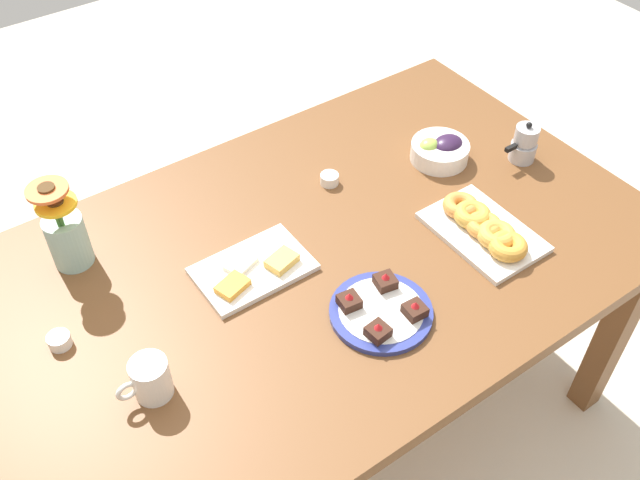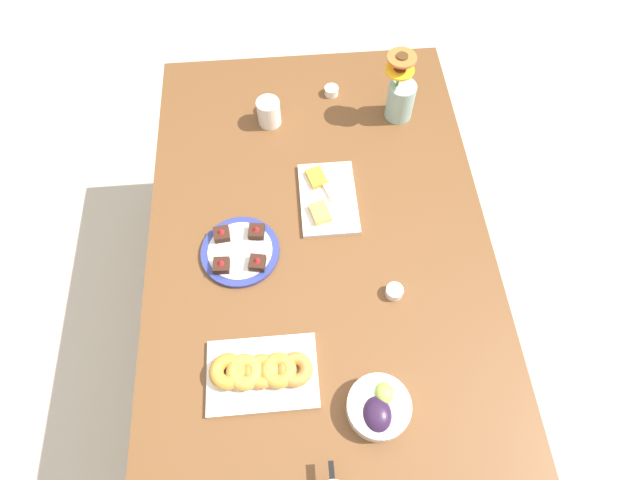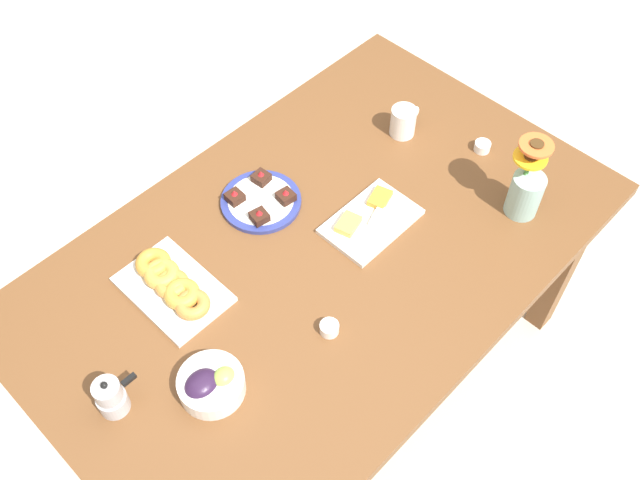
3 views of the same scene
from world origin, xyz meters
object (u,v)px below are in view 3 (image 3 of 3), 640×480
(moka_pot, at_px, (111,397))
(cheese_platter, at_px, (370,220))
(dining_table, at_px, (320,267))
(flower_vase, at_px, (526,190))
(dessert_plate, at_px, (261,201))
(croissant_platter, at_px, (172,285))
(grape_bowl, at_px, (211,384))
(jam_cup_honey, at_px, (329,328))
(jam_cup_berry, at_px, (482,146))
(coffee_mug, at_px, (403,121))

(moka_pot, bearing_deg, cheese_platter, -4.24)
(dining_table, xyz_separation_m, flower_vase, (0.48, -0.30, 0.17))
(cheese_platter, distance_m, dessert_plate, 0.31)
(dining_table, bearing_deg, croissant_platter, 153.22)
(grape_bowl, xyz_separation_m, jam_cup_honey, (0.30, -0.09, -0.01))
(grape_bowl, bearing_deg, moka_pot, 144.84)
(croissant_platter, distance_m, jam_cup_honey, 0.42)
(dining_table, relative_size, flower_vase, 6.57)
(dining_table, relative_size, jam_cup_honey, 33.33)
(jam_cup_honey, relative_size, flower_vase, 0.20)
(grape_bowl, bearing_deg, cheese_platter, 6.11)
(croissant_platter, distance_m, moka_pot, 0.33)
(cheese_platter, height_order, moka_pot, moka_pot)
(croissant_platter, xyz_separation_m, flower_vase, (0.84, -0.48, 0.06))
(croissant_platter, relative_size, dessert_plate, 1.25)
(grape_bowl, bearing_deg, dessert_plate, 35.48)
(jam_cup_honey, bearing_deg, dining_table, 49.29)
(flower_vase, bearing_deg, croissant_platter, 150.10)
(jam_cup_berry, xyz_separation_m, flower_vase, (-0.11, -0.21, 0.07))
(jam_cup_honey, bearing_deg, dessert_plate, 68.78)
(cheese_platter, relative_size, dessert_plate, 1.15)
(dining_table, distance_m, cheese_platter, 0.19)
(jam_cup_honey, relative_size, moka_pot, 0.40)
(jam_cup_honey, relative_size, dessert_plate, 0.21)
(dining_table, height_order, jam_cup_honey, jam_cup_honey)
(coffee_mug, bearing_deg, moka_pot, -174.87)
(croissant_platter, relative_size, flower_vase, 1.16)
(dining_table, distance_m, grape_bowl, 0.49)
(dining_table, relative_size, grape_bowl, 10.28)
(dining_table, distance_m, jam_cup_berry, 0.61)
(dining_table, distance_m, croissant_platter, 0.41)
(croissant_platter, height_order, moka_pot, moka_pot)
(jam_cup_berry, bearing_deg, dining_table, 171.39)
(coffee_mug, xyz_separation_m, cheese_platter, (-0.33, -0.16, -0.04))
(moka_pot, bearing_deg, jam_cup_honey, -24.03)
(coffee_mug, height_order, grape_bowl, coffee_mug)
(jam_cup_honey, bearing_deg, jam_cup_berry, 7.45)
(croissant_platter, bearing_deg, flower_vase, -29.90)
(croissant_platter, bearing_deg, dining_table, -26.78)
(dessert_plate, relative_size, moka_pot, 1.90)
(coffee_mug, distance_m, jam_cup_berry, 0.25)
(croissant_platter, bearing_deg, grape_bowl, -111.64)
(grape_bowl, distance_m, dessert_plate, 0.57)
(grape_bowl, relative_size, jam_cup_honey, 3.24)
(coffee_mug, bearing_deg, grape_bowl, -166.53)
(grape_bowl, distance_m, flower_vase, 0.97)
(dessert_plate, xyz_separation_m, flower_vase, (0.48, -0.53, 0.07))
(dining_table, distance_m, moka_pot, 0.66)
(cheese_platter, height_order, jam_cup_berry, cheese_platter)
(jam_cup_berry, xyz_separation_m, moka_pot, (-1.25, 0.12, 0.03))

